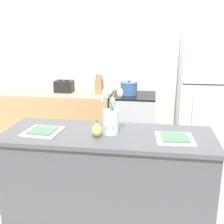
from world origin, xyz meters
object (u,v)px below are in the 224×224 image
at_px(stove_range, 133,126).
at_px(pear_figurine, 97,130).
at_px(toaster, 64,86).
at_px(knife_block, 99,86).
at_px(flower_vase, 111,117).
at_px(plate_setting_right, 175,138).
at_px(refrigerator, 205,97).
at_px(plate_setting_left, 43,131).
at_px(cooking_pot, 129,88).

relative_size(stove_range, pear_figurine, 6.41).
distance_m(stove_range, toaster, 1.14).
height_order(stove_range, knife_block, knife_block).
bearing_deg(knife_block, flower_vase, -75.37).
bearing_deg(plate_setting_right, pear_figurine, -177.12).
bearing_deg(stove_range, pear_figurine, -95.90).
distance_m(refrigerator, plate_setting_right, 1.73).
bearing_deg(refrigerator, plate_setting_left, -134.10).
relative_size(toaster, knife_block, 1.04).
bearing_deg(refrigerator, flower_vase, -122.71).
bearing_deg(plate_setting_left, plate_setting_right, 0.00).
relative_size(refrigerator, toaster, 6.51).
relative_size(refrigerator, flower_vase, 4.30).
bearing_deg(flower_vase, knife_block, 104.63).
distance_m(pear_figurine, knife_block, 1.72).
bearing_deg(toaster, plate_setting_right, -49.06).
xyz_separation_m(plate_setting_left, knife_block, (0.17, 1.66, 0.10)).
bearing_deg(stove_range, refrigerator, 0.04).
xyz_separation_m(plate_setting_left, toaster, (-0.35, 1.69, 0.07)).
relative_size(refrigerator, plate_setting_left, 5.73).
distance_m(pear_figurine, plate_setting_left, 0.48).
bearing_deg(refrigerator, plate_setting_right, -106.65).
xyz_separation_m(flower_vase, toaster, (-0.94, 1.62, -0.06)).
height_order(refrigerator, knife_block, refrigerator).
height_order(stove_range, plate_setting_right, plate_setting_right).
distance_m(stove_range, flower_vase, 1.70).
height_order(stove_range, flower_vase, flower_vase).
bearing_deg(flower_vase, stove_range, 87.40).
relative_size(plate_setting_left, cooking_pot, 1.33).
xyz_separation_m(pear_figurine, plate_setting_left, (-0.48, 0.03, -0.05)).
bearing_deg(cooking_pot, pear_figurine, -93.53).
bearing_deg(stove_range, plate_setting_left, -111.59).
height_order(pear_figurine, cooking_pot, cooking_pot).
bearing_deg(plate_setting_left, stove_range, 68.41).
xyz_separation_m(refrigerator, cooking_pot, (-1.02, 0.02, 0.08)).
bearing_deg(knife_block, stove_range, -0.44).
bearing_deg(plate_setting_right, cooking_pot, 107.40).
bearing_deg(refrigerator, toaster, 179.09).
distance_m(pear_figurine, toaster, 1.91).
bearing_deg(plate_setting_right, flower_vase, 173.07).
bearing_deg(pear_figurine, knife_block, 100.53).
distance_m(plate_setting_left, cooking_pot, 1.77).
distance_m(toaster, cooking_pot, 0.94).
distance_m(stove_range, knife_block, 0.75).
bearing_deg(refrigerator, pear_figurine, -123.68).
distance_m(cooking_pot, knife_block, 0.42).
bearing_deg(pear_figurine, plate_setting_right, 2.88).
bearing_deg(stove_range, plate_setting_right, -74.64).
height_order(refrigerator, toaster, refrigerator).
bearing_deg(toaster, cooking_pot, -0.89).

